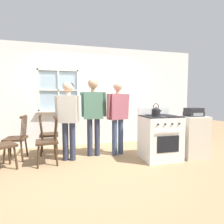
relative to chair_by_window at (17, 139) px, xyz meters
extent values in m
plane|color=#937551|center=(1.56, -0.50, -0.44)|extent=(16.00, 16.00, 0.00)
cube|color=white|center=(3.05, 0.90, 0.91)|extent=(3.41, 0.06, 2.70)
cube|color=white|center=(0.82, 0.90, 0.04)|extent=(1.05, 0.06, 0.96)
cube|color=white|center=(0.82, 0.90, 1.94)|extent=(1.05, 0.06, 0.64)
cube|color=silver|center=(0.82, 0.82, 0.50)|extent=(1.11, 0.10, 0.03)
cube|color=#9EB7C6|center=(0.82, 0.91, 1.07)|extent=(0.99, 0.01, 1.04)
cube|color=silver|center=(0.82, 0.88, 1.07)|extent=(0.04, 0.02, 1.10)
cube|color=silver|center=(0.82, 0.88, 1.07)|extent=(1.05, 0.02, 0.04)
cube|color=silver|center=(0.32, 0.88, 1.07)|extent=(0.04, 0.03, 1.10)
cube|color=silver|center=(1.33, 0.88, 1.07)|extent=(0.04, 0.03, 1.10)
cube|color=silver|center=(0.82, 0.88, 1.60)|extent=(1.05, 0.03, 0.04)
cube|color=silver|center=(0.82, 0.88, 0.54)|extent=(1.05, 0.03, 0.04)
cube|color=#3D2819|center=(-0.02, 0.00, 0.00)|extent=(0.41, 0.43, 0.04)
cylinder|color=#3D2819|center=(-0.18, 0.18, -0.23)|extent=(0.07, 0.07, 0.42)
cylinder|color=#3D2819|center=(-0.19, -0.16, -0.23)|extent=(0.07, 0.07, 0.42)
cylinder|color=#3D2819|center=(0.14, 0.16, -0.23)|extent=(0.07, 0.07, 0.42)
cylinder|color=#3D2819|center=(0.13, -0.17, -0.23)|extent=(0.07, 0.07, 0.42)
cylinder|color=#3D2819|center=(0.15, 0.17, 0.23)|extent=(0.06, 0.02, 0.44)
cylinder|color=#3D2819|center=(0.15, 0.08, 0.23)|extent=(0.06, 0.02, 0.44)
cylinder|color=#3D2819|center=(0.15, -0.01, 0.23)|extent=(0.06, 0.02, 0.44)
cylinder|color=#3D2819|center=(0.15, -0.10, 0.23)|extent=(0.06, 0.02, 0.44)
cylinder|color=#3D2819|center=(0.14, -0.19, 0.23)|extent=(0.06, 0.02, 0.44)
cube|color=#3D2819|center=(0.15, -0.01, 0.46)|extent=(0.05, 0.38, 0.04)
cube|color=#3D2819|center=(0.62, 0.27, 0.00)|extent=(0.43, 0.45, 0.04)
cylinder|color=#3D2819|center=(0.79, 0.11, -0.23)|extent=(0.07, 0.07, 0.42)
cylinder|color=#3D2819|center=(0.76, 0.45, -0.23)|extent=(0.07, 0.07, 0.42)
cylinder|color=#3D2819|center=(0.47, 0.09, -0.23)|extent=(0.07, 0.07, 0.42)
cylinder|color=#3D2819|center=(0.45, 0.43, -0.23)|extent=(0.07, 0.07, 0.42)
cylinder|color=#3D2819|center=(0.46, 0.08, 0.23)|extent=(0.07, 0.02, 0.44)
cylinder|color=#3D2819|center=(0.45, 0.17, 0.23)|extent=(0.07, 0.02, 0.44)
cylinder|color=#3D2819|center=(0.45, 0.26, 0.23)|extent=(0.07, 0.02, 0.44)
cylinder|color=#3D2819|center=(0.44, 0.35, 0.23)|extent=(0.07, 0.02, 0.44)
cylinder|color=#3D2819|center=(0.43, 0.44, 0.23)|extent=(0.07, 0.02, 0.44)
cube|color=#3D2819|center=(0.45, 0.26, 0.46)|extent=(0.07, 0.38, 0.04)
cube|color=#3D2819|center=(0.65, -0.43, 0.00)|extent=(0.46, 0.47, 0.04)
cylinder|color=#3D2819|center=(0.46, -0.28, -0.23)|extent=(0.07, 0.07, 0.42)
cylinder|color=#3D2819|center=(0.51, -0.62, -0.23)|extent=(0.07, 0.07, 0.42)
cylinder|color=#3D2819|center=(0.78, -0.24, -0.23)|extent=(0.07, 0.07, 0.42)
cylinder|color=#3D2819|center=(0.83, -0.57, -0.23)|extent=(0.07, 0.07, 0.42)
cylinder|color=#3D2819|center=(0.79, -0.22, 0.23)|extent=(0.07, 0.03, 0.44)
cylinder|color=#3D2819|center=(0.80, -0.31, 0.23)|extent=(0.07, 0.03, 0.44)
cylinder|color=#3D2819|center=(0.81, -0.40, 0.23)|extent=(0.07, 0.03, 0.44)
cylinder|color=#3D2819|center=(0.83, -0.49, 0.23)|extent=(0.07, 0.03, 0.44)
cylinder|color=#3D2819|center=(0.84, -0.58, 0.23)|extent=(0.07, 0.03, 0.44)
cube|color=#3D2819|center=(0.81, -0.40, 0.46)|extent=(0.10, 0.38, 0.04)
cube|color=#3D2819|center=(-0.10, -0.53, 0.00)|extent=(0.57, 0.57, 0.04)
cylinder|color=#3D2819|center=(0.13, -0.58, -0.23)|extent=(0.09, 0.06, 0.42)
cylinder|color=#3D2819|center=(-0.06, -0.30, -0.23)|extent=(0.06, 0.09, 0.42)
cylinder|color=#2D3347|center=(0.99, -0.29, -0.04)|extent=(0.12, 0.12, 0.79)
cylinder|color=#2D3347|center=(1.14, -0.33, -0.04)|extent=(0.12, 0.12, 0.79)
cube|color=beige|center=(1.07, -0.31, 0.63)|extent=(0.43, 0.30, 0.55)
cylinder|color=beige|center=(0.84, -0.27, 0.65)|extent=(0.10, 0.13, 0.51)
cylinder|color=beige|center=(1.28, -0.39, 0.65)|extent=(0.10, 0.13, 0.51)
cylinder|color=beige|center=(1.07, -0.31, 0.94)|extent=(0.10, 0.10, 0.07)
sphere|color=beige|center=(1.07, -0.31, 1.08)|extent=(0.21, 0.21, 0.21)
ellipsoid|color=black|center=(1.07, -0.30, 1.10)|extent=(0.22, 0.22, 0.18)
cylinder|color=#2D3347|center=(1.52, -0.14, -0.02)|extent=(0.12, 0.12, 0.84)
cylinder|color=#2D3347|center=(1.68, -0.15, -0.02)|extent=(0.12, 0.12, 0.84)
cube|color=#4C7560|center=(1.60, -0.14, 0.69)|extent=(0.44, 0.24, 0.59)
cylinder|color=#4C7560|center=(1.35, -0.14, 0.71)|extent=(0.09, 0.12, 0.54)
cylinder|color=#4C7560|center=(1.85, -0.19, 0.71)|extent=(0.09, 0.12, 0.54)
cylinder|color=tan|center=(1.60, -0.14, 1.02)|extent=(0.10, 0.10, 0.07)
sphere|color=tan|center=(1.60, -0.14, 1.16)|extent=(0.22, 0.22, 0.22)
ellipsoid|color=brown|center=(1.60, -0.13, 1.18)|extent=(0.22, 0.22, 0.18)
cylinder|color=#384766|center=(2.07, -0.22, -0.03)|extent=(0.12, 0.12, 0.81)
cylinder|color=#384766|center=(2.23, -0.16, -0.03)|extent=(0.12, 0.12, 0.81)
cube|color=#934C56|center=(2.15, -0.19, 0.66)|extent=(0.49, 0.35, 0.57)
cylinder|color=#934C56|center=(1.91, -0.30, 0.68)|extent=(0.11, 0.13, 0.53)
cylinder|color=#934C56|center=(2.40, -0.12, 0.68)|extent=(0.11, 0.13, 0.53)
cylinder|color=tan|center=(2.15, -0.19, 0.98)|extent=(0.10, 0.10, 0.07)
sphere|color=tan|center=(2.15, -0.19, 1.12)|extent=(0.21, 0.21, 0.21)
ellipsoid|color=silver|center=(2.14, -0.18, 1.14)|extent=(0.21, 0.21, 0.17)
cube|color=white|center=(2.93, -0.70, 0.01)|extent=(0.76, 0.64, 0.90)
cube|color=black|center=(2.93, -0.70, 0.47)|extent=(0.74, 0.61, 0.02)
cylinder|color=#2D2D30|center=(2.76, -0.83, 0.49)|extent=(0.20, 0.20, 0.02)
cylinder|color=#2D2D30|center=(3.10, -0.83, 0.49)|extent=(0.20, 0.20, 0.02)
cylinder|color=#2D2D30|center=(2.76, -0.57, 0.49)|extent=(0.20, 0.20, 0.02)
cylinder|color=#2D2D30|center=(3.10, -0.57, 0.49)|extent=(0.20, 0.20, 0.02)
cube|color=white|center=(2.93, -0.41, 0.57)|extent=(0.76, 0.06, 0.16)
cube|color=black|center=(2.93, -1.02, -0.04)|extent=(0.47, 0.01, 0.32)
cylinder|color=silver|center=(2.93, -1.04, 0.21)|extent=(0.53, 0.02, 0.02)
cylinder|color=#232326|center=(2.70, -1.03, 0.35)|extent=(0.04, 0.02, 0.04)
cylinder|color=#232326|center=(2.86, -1.03, 0.35)|extent=(0.04, 0.02, 0.04)
cylinder|color=#232326|center=(3.01, -1.03, 0.35)|extent=(0.04, 0.02, 0.04)
cylinder|color=#232326|center=(3.16, -1.03, 0.35)|extent=(0.04, 0.02, 0.04)
cylinder|color=black|center=(2.76, -0.83, 0.56)|extent=(0.17, 0.17, 0.12)
ellipsoid|color=black|center=(2.76, -0.83, 0.62)|extent=(0.16, 0.16, 0.07)
sphere|color=black|center=(2.76, -0.83, 0.67)|extent=(0.03, 0.03, 0.03)
cylinder|color=black|center=(2.84, -0.83, 0.58)|extent=(0.08, 0.03, 0.07)
torus|color=black|center=(2.76, -0.83, 0.69)|extent=(0.12, 0.01, 0.12)
cylinder|color=beige|center=(0.87, 0.81, 0.55)|extent=(0.14, 0.14, 0.07)
cylinder|color=#33261C|center=(0.87, 0.81, 0.58)|extent=(0.12, 0.12, 0.01)
cone|color=#286033|center=(0.89, 0.82, 0.69)|extent=(0.06, 0.05, 0.21)
cone|color=#286033|center=(0.87, 0.83, 0.63)|extent=(0.04, 0.05, 0.09)
cone|color=#286033|center=(0.85, 0.82, 0.69)|extent=(0.10, 0.05, 0.21)
cone|color=#286033|center=(0.86, 0.79, 0.64)|extent=(0.04, 0.05, 0.12)
cone|color=#286033|center=(0.89, 0.80, 0.66)|extent=(0.06, 0.06, 0.16)
cube|color=beige|center=(3.69, -0.74, 0.00)|extent=(0.55, 0.50, 0.87)
cube|color=beige|center=(3.69, -0.74, 0.45)|extent=(0.55, 0.50, 0.03)
cube|color=#232326|center=(3.69, -0.76, 0.51)|extent=(0.34, 0.28, 0.10)
cube|color=#232326|center=(3.69, -0.76, 0.60)|extent=(0.32, 0.27, 0.08)
cube|color=gray|center=(3.69, -0.90, 0.51)|extent=(0.24, 0.01, 0.06)
camera|label=1|loc=(1.07, -3.98, 0.84)|focal=28.00mm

